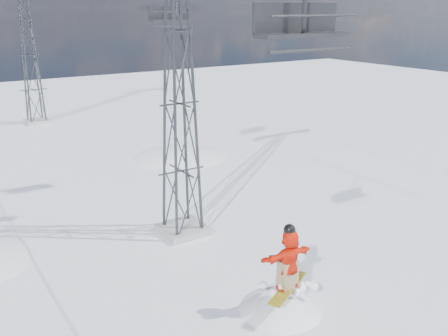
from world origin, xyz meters
The scene contains 5 objects.
snow_terrain centered at (-4.77, 21.24, -9.59)m, with size 39.00×37.00×22.00m.
lift_tower_near centered at (0.80, 8.00, 5.47)m, with size 5.20×1.80×11.43m.
lift_tower_far centered at (0.80, 33.00, 5.47)m, with size 5.20×1.80×11.43m.
lift_chair_near centered at (-1.40, -1.34, 8.75)m, with size 2.11×0.61×2.62m.
lift_chair_mid centered at (3.00, 12.77, 8.71)m, with size 2.16×0.62×2.67m.
Camera 1 is at (-8.20, -9.02, 9.04)m, focal length 40.00 mm.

